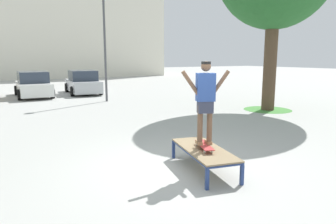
# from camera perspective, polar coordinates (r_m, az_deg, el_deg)

# --- Properties ---
(ground_plane) EXTENTS (120.00, 120.00, 0.00)m
(ground_plane) POSITION_cam_1_polar(r_m,az_deg,el_deg) (6.76, 1.83, -10.01)
(ground_plane) COLOR #A8A8A3
(building_facade) EXTENTS (30.07, 4.00, 12.87)m
(building_facade) POSITION_cam_1_polar(r_m,az_deg,el_deg) (37.99, -23.42, 15.45)
(building_facade) COLOR silver
(building_facade) RESTS_ON ground
(skate_box) EXTENTS (1.14, 2.02, 0.46)m
(skate_box) POSITION_cam_1_polar(r_m,az_deg,el_deg) (6.48, 6.64, -7.13)
(skate_box) COLOR navy
(skate_box) RESTS_ON ground
(skateboard) EXTENTS (0.46, 0.82, 0.09)m
(skateboard) POSITION_cam_1_polar(r_m,az_deg,el_deg) (6.43, 6.72, -6.12)
(skateboard) COLOR #B23333
(skateboard) RESTS_ON skate_box
(skater) EXTENTS (0.96, 0.42, 1.69)m
(skater) POSITION_cam_1_polar(r_m,az_deg,el_deg) (6.23, 6.90, 2.71)
(skater) COLOR brown
(skater) RESTS_ON skateboard
(grass_patch_near_right) EXTENTS (2.09, 2.09, 0.01)m
(grass_patch_near_right) POSITION_cam_1_polar(r_m,az_deg,el_deg) (14.60, 17.89, 0.42)
(grass_patch_near_right) COLOR #47893D
(grass_patch_near_right) RESTS_ON ground
(car_white) EXTENTS (1.94, 4.21, 1.50)m
(car_white) POSITION_cam_1_polar(r_m,az_deg,el_deg) (20.12, -23.62, 4.56)
(car_white) COLOR silver
(car_white) RESTS_ON ground
(car_silver) EXTENTS (2.17, 4.32, 1.50)m
(car_silver) POSITION_cam_1_polar(r_m,az_deg,el_deg) (20.90, -15.44, 5.20)
(car_silver) COLOR #B7BABF
(car_silver) RESTS_ON ground
(light_post) EXTENTS (0.36, 0.36, 5.83)m
(light_post) POSITION_cam_1_polar(r_m,az_deg,el_deg) (16.82, -11.68, 14.97)
(light_post) COLOR #4C4C51
(light_post) RESTS_ON ground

